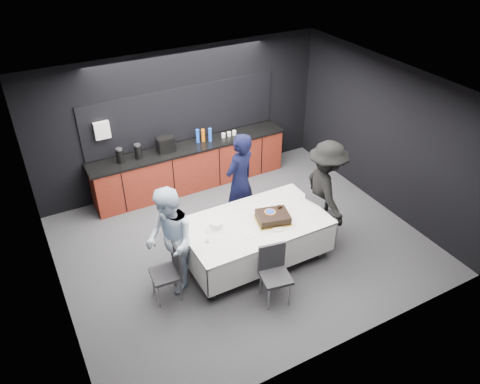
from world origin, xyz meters
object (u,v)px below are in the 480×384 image
Objects in this scene: cake_assembly at (273,217)px; person_left at (170,241)px; party_table at (255,228)px; chair_left at (170,268)px; chair_near at (274,269)px; person_right at (325,191)px; plate_stack at (216,224)px; champagne_flute at (207,234)px; chair_right at (318,212)px; person_center at (240,181)px.

cake_assembly is 0.36× the size of person_left.
party_table is 2.51× the size of chair_left.
person_right is (1.58, 0.91, 0.38)m from chair_near.
plate_stack is 0.82m from person_left.
champagne_flute reaches higher than plate_stack.
party_table is 1.32× the size of person_left.
plate_stack is 2.02m from person_right.
plate_stack is 0.22× the size of chair_near.
person_left is (-1.69, 0.18, 0.03)m from cake_assembly.
person_right reaches higher than chair_near.
cake_assembly is at bearing 88.77° from person_left.
chair_left is 0.53× the size of person_left.
chair_near is 1.86m from person_right.
champagne_flute is at bearing 179.65° from cake_assembly.
person_left reaches higher than chair_right.
champagne_flute is (-0.28, -0.26, 0.11)m from plate_stack.
person_right is (2.92, 0.16, 0.38)m from chair_left.
chair_near is at bearing 132.59° from person_right.
chair_right is (2.15, 0.09, -0.40)m from champagne_flute.
plate_stack is 1.19m from person_center.
cake_assembly is 1.15m from person_right.
cake_assembly is 1.70m from person_left.
party_table is at bearing 6.86° from champagne_flute.
person_right is (0.15, 0.04, 0.38)m from chair_right.
person_right is at bearing 3.36° from champagne_flute.
person_right is at bearing -3.67° from plate_stack.
chair_left is 1.00× the size of chair_right.
person_right reaches higher than champagne_flute.
chair_right is (0.99, 0.10, -0.31)m from cake_assembly.
plate_stack is at bearing 101.32° from person_left.
person_center is at bearing 75.53° from party_table.
person_right is (2.83, -0.04, 0.03)m from person_left.
party_table is 1.04m from person_center.
chair_left is 2.12m from person_center.
chair_left reaches higher than party_table.
chair_near is (1.34, -0.75, 0.00)m from chair_left.
chair_left and chair_right have the same top height.
cake_assembly is 1.04m from chair_right.
person_left is at bearing 6.67° from person_center.
person_left is (-0.81, -0.09, 0.05)m from plate_stack.
chair_right is at bearing -0.74° from party_table.
chair_left is 0.41m from person_left.
party_table is 2.51× the size of chair_right.
chair_left is (-1.78, -0.01, -0.31)m from cake_assembly.
champagne_flute reaches higher than chair_near.
person_center reaches higher than cake_assembly.
party_table is 0.36m from cake_assembly.
person_center is (1.14, 1.08, -0.02)m from champagne_flute.
person_right is (2.30, 0.14, -0.03)m from champagne_flute.
party_table is 1.53m from chair_left.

